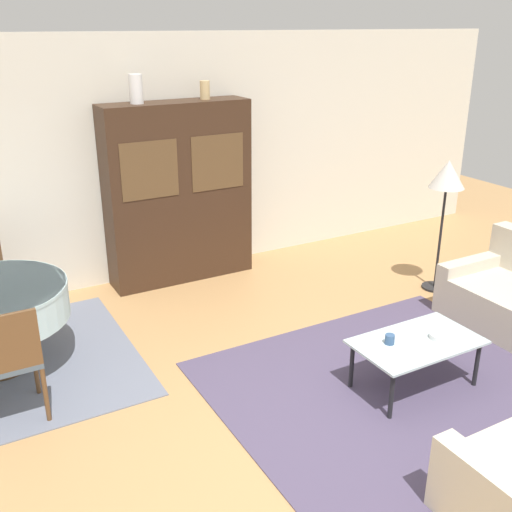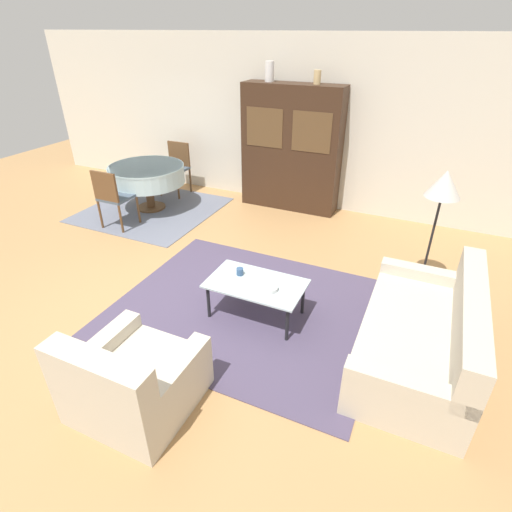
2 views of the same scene
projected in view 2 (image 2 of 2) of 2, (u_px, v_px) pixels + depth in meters
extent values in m
plane|color=tan|center=(158.00, 307.00, 4.51)|extent=(14.00, 14.00, 0.00)
cube|color=beige|center=(280.00, 123.00, 6.69)|extent=(10.00, 0.06, 2.70)
cube|color=#4C425B|center=(248.00, 308.00, 4.49)|extent=(2.85, 2.37, 0.01)
cube|color=slate|center=(152.00, 210.00, 6.90)|extent=(2.11, 2.07, 0.01)
cube|color=beige|center=(414.00, 342.00, 3.72)|extent=(0.95, 1.84, 0.40)
cube|color=beige|center=(470.00, 317.00, 3.38)|extent=(0.20, 1.84, 0.42)
cube|color=beige|center=(409.00, 386.00, 2.92)|extent=(0.95, 0.16, 0.12)
cube|color=beige|center=(427.00, 274.00, 4.25)|extent=(0.95, 0.16, 0.12)
cube|color=beige|center=(139.00, 384.00, 3.28)|extent=(0.89, 0.89, 0.40)
cube|color=beige|center=(98.00, 379.00, 2.81)|extent=(0.89, 0.20, 0.40)
cube|color=beige|center=(98.00, 348.00, 3.28)|extent=(0.16, 0.89, 0.12)
cube|color=beige|center=(172.00, 376.00, 3.02)|extent=(0.16, 0.89, 0.12)
cylinder|color=black|center=(208.00, 301.00, 4.25)|extent=(0.04, 0.04, 0.40)
cylinder|color=black|center=(287.00, 324.00, 3.93)|extent=(0.04, 0.04, 0.40)
cylinder|color=black|center=(230.00, 279.00, 4.63)|extent=(0.04, 0.04, 0.40)
cylinder|color=black|center=(303.00, 298.00, 4.30)|extent=(0.04, 0.04, 0.40)
cube|color=silver|center=(256.00, 284.00, 4.17)|extent=(1.02, 0.60, 0.02)
cube|color=#382316|center=(291.00, 149.00, 6.55)|extent=(1.63, 0.42, 2.01)
cube|color=brown|center=(264.00, 128.00, 6.35)|extent=(0.62, 0.01, 0.60)
cube|color=brown|center=(311.00, 132.00, 6.07)|extent=(0.62, 0.01, 0.60)
cylinder|color=brown|center=(151.00, 207.00, 6.94)|extent=(0.48, 0.48, 0.03)
cylinder|color=brown|center=(150.00, 196.00, 6.84)|extent=(0.14, 0.14, 0.45)
cylinder|color=silver|center=(147.00, 175.00, 6.65)|extent=(1.23, 1.23, 0.30)
cylinder|color=silver|center=(146.00, 167.00, 6.58)|extent=(1.24, 1.24, 0.03)
cylinder|color=brown|center=(118.00, 205.00, 6.47)|extent=(0.04, 0.04, 0.45)
cylinder|color=brown|center=(138.00, 209.00, 6.33)|extent=(0.04, 0.04, 0.45)
cylinder|color=brown|center=(100.00, 214.00, 6.16)|extent=(0.04, 0.04, 0.45)
cylinder|color=brown|center=(121.00, 219.00, 6.01)|extent=(0.04, 0.04, 0.45)
cube|color=#475666|center=(117.00, 197.00, 6.12)|extent=(0.44, 0.44, 0.04)
cube|color=brown|center=(105.00, 187.00, 5.84)|extent=(0.44, 0.04, 0.43)
cylinder|color=brown|center=(178.00, 187.00, 7.20)|extent=(0.04, 0.04, 0.45)
cylinder|color=brown|center=(160.00, 184.00, 7.35)|extent=(0.04, 0.04, 0.45)
cylinder|color=brown|center=(190.00, 180.00, 7.52)|extent=(0.04, 0.04, 0.45)
cylinder|color=brown|center=(173.00, 177.00, 7.67)|extent=(0.04, 0.04, 0.45)
cube|color=#475666|center=(174.00, 169.00, 7.31)|extent=(0.44, 0.44, 0.04)
cube|color=brown|center=(179.00, 154.00, 7.35)|extent=(0.44, 0.04, 0.43)
cylinder|color=black|center=(420.00, 285.00, 4.87)|extent=(0.28, 0.28, 0.02)
cylinder|color=black|center=(430.00, 242.00, 4.57)|extent=(0.03, 0.03, 1.16)
cone|color=beige|center=(445.00, 184.00, 4.22)|extent=(0.37, 0.37, 0.29)
cylinder|color=#33517A|center=(240.00, 272.00, 4.29)|extent=(0.08, 0.08, 0.08)
cylinder|color=white|center=(270.00, 288.00, 4.04)|extent=(0.16, 0.16, 0.04)
cylinder|color=white|center=(270.00, 71.00, 6.12)|extent=(0.14, 0.14, 0.29)
cylinder|color=tan|center=(317.00, 77.00, 5.87)|extent=(0.11, 0.11, 0.20)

